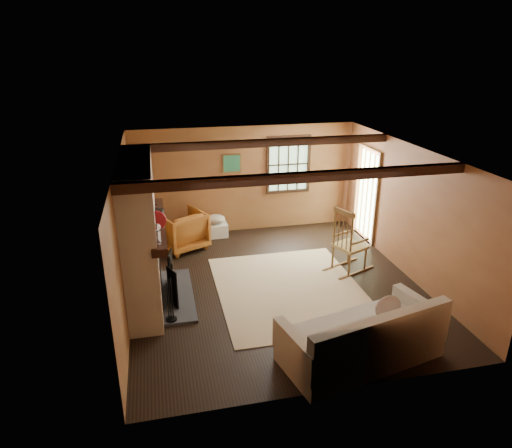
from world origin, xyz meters
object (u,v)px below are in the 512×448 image
object	(u,v)px
fireplace	(143,240)
armchair	(182,230)
rocking_chair	(348,244)
sofa	(364,340)
laundry_basket	(216,230)

from	to	relation	value
fireplace	armchair	xyz separation A→B (m)	(0.73, 2.01, -0.70)
rocking_chair	sofa	world-z (taller)	rocking_chair
rocking_chair	fireplace	bearing A→B (deg)	71.93
sofa	armchair	xyz separation A→B (m)	(-2.12, 4.28, 0.09)
sofa	rocking_chair	bearing A→B (deg)	58.27
sofa	laundry_basket	xyz separation A→B (m)	(-1.34, 4.76, -0.17)
laundry_basket	armchair	xyz separation A→B (m)	(-0.77, -0.49, 0.26)
rocking_chair	laundry_basket	xyz separation A→B (m)	(-2.21, 2.21, -0.38)
rocking_chair	armchair	world-z (taller)	rocking_chair
sofa	laundry_basket	bearing A→B (deg)	92.65
fireplace	laundry_basket	world-z (taller)	fireplace
fireplace	rocking_chair	xyz separation A→B (m)	(3.71, 0.29, -0.57)
sofa	fireplace	bearing A→B (deg)	128.35
sofa	armchair	size ratio (longest dim) A/B	2.64
fireplace	sofa	world-z (taller)	fireplace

